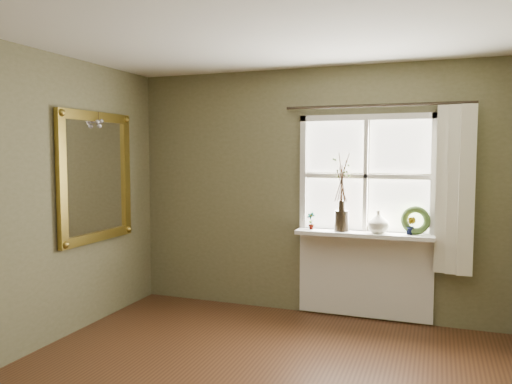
{
  "coord_description": "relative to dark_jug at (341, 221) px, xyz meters",
  "views": [
    {
      "loc": [
        1.24,
        -2.9,
        1.71
      ],
      "look_at": [
        -0.39,
        1.55,
        1.34
      ],
      "focal_mm": 35.0,
      "sensor_mm": 36.0,
      "label": 1
    }
  ],
  "objects": [
    {
      "name": "curtain_rod",
      "position": [
        0.32,
        0.05,
        1.15
      ],
      "size": [
        1.84,
        0.03,
        0.03
      ],
      "primitive_type": "cylinder",
      "rotation": [
        0.0,
        1.57,
        0.0
      ],
      "color": "black",
      "rests_on": "wall_back"
    },
    {
      "name": "potted_plant_right",
      "position": [
        0.67,
        0.0,
        -0.01
      ],
      "size": [
        0.12,
        0.11,
        0.18
      ],
      "primitive_type": "imported",
      "rotation": [
        0.0,
        0.0,
        -0.33
      ],
      "color": "#354C21",
      "rests_on": "window_sill"
    },
    {
      "name": "ceiling",
      "position": [
        -0.33,
        -2.12,
        1.57
      ],
      "size": [
        4.5,
        4.5,
        0.0
      ],
      "primitive_type": "plane",
      "color": "silver",
      "rests_on": "ground"
    },
    {
      "name": "potted_plant_left",
      "position": [
        -0.32,
        0.0,
        -0.01
      ],
      "size": [
        0.11,
        0.1,
        0.18
      ],
      "primitive_type": "imported",
      "rotation": [
        0.0,
        0.0,
        -0.42
      ],
      "color": "#354C21",
      "rests_on": "window_sill"
    },
    {
      "name": "wall_back",
      "position": [
        -0.33,
        0.18,
        0.27
      ],
      "size": [
        4.0,
        0.1,
        2.6
      ],
      "primitive_type": "cube",
      "color": "brown",
      "rests_on": "ground"
    },
    {
      "name": "dark_jug",
      "position": [
        0.0,
        0.0,
        0.0
      ],
      "size": [
        0.18,
        0.18,
        0.21
      ],
      "primitive_type": "cylinder",
      "rotation": [
        0.0,
        0.0,
        0.32
      ],
      "color": "black",
      "rests_on": "window_sill"
    },
    {
      "name": "wreath",
      "position": [
        0.72,
        0.04,
        0.0
      ],
      "size": [
        0.3,
        0.18,
        0.29
      ],
      "primitive_type": "torus",
      "rotation": [
        1.36,
        0.0,
        0.22
      ],
      "color": "#354C21",
      "rests_on": "window_sill"
    },
    {
      "name": "curtain",
      "position": [
        1.06,
        0.01,
        0.34
      ],
      "size": [
        0.36,
        0.12,
        1.59
      ],
      "primitive_type": "cube",
      "color": "beige",
      "rests_on": "wall_back"
    },
    {
      "name": "cream_vase",
      "position": [
        0.37,
        0.0,
        0.01
      ],
      "size": [
        0.26,
        0.26,
        0.22
      ],
      "primitive_type": "imported",
      "rotation": [
        0.0,
        0.0,
        -0.24
      ],
      "color": "beige",
      "rests_on": "window_sill"
    },
    {
      "name": "window_frame",
      "position": [
        0.22,
        0.11,
        0.45
      ],
      "size": [
        1.36,
        0.06,
        1.24
      ],
      "color": "white",
      "rests_on": "wall_back"
    },
    {
      "name": "gilt_mirror",
      "position": [
        -2.29,
        -0.9,
        0.45
      ],
      "size": [
        0.1,
        1.08,
        1.29
      ],
      "color": "white",
      "rests_on": "wall_left"
    },
    {
      "name": "window_apron",
      "position": [
        0.22,
        0.11,
        -0.57
      ],
      "size": [
        1.36,
        0.04,
        0.88
      ],
      "primitive_type": "cube",
      "color": "white",
      "rests_on": "ground"
    },
    {
      "name": "window_sill",
      "position": [
        0.22,
        0.0,
        -0.13
      ],
      "size": [
        1.36,
        0.26,
        0.04
      ],
      "primitive_type": "cube",
      "color": "white",
      "rests_on": "wall_back"
    }
  ]
}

